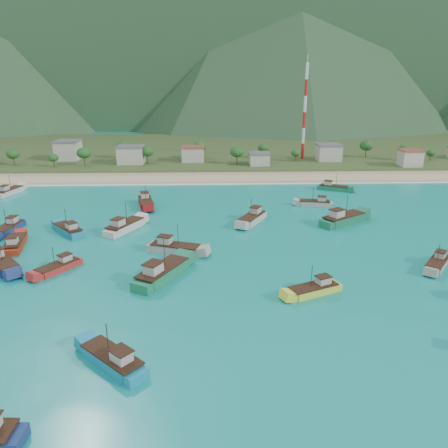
{
  "coord_description": "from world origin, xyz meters",
  "views": [
    {
      "loc": [
        1.37,
        -75.09,
        34.43
      ],
      "look_at": [
        4.54,
        18.0,
        3.0
      ],
      "focal_mm": 35.0,
      "sensor_mm": 36.0,
      "label": 1
    }
  ],
  "objects_px": {
    "boat_22": "(9,192)",
    "boat_3": "(1,264)",
    "boat_17": "(125,227)",
    "boat_25": "(113,361)",
    "boat_20": "(333,188)",
    "radio_tower": "(305,112)",
    "boat_2": "(146,203)",
    "boat_11": "(315,204)",
    "boat_5": "(68,230)",
    "boat_26": "(252,219)",
    "boat_7": "(175,249)",
    "boat_4": "(9,229)",
    "boat_21": "(58,268)",
    "boat_13": "(343,219)",
    "boat_24": "(437,264)",
    "boat_1": "(15,244)",
    "boat_6": "(162,274)",
    "boat_9": "(314,290)"
  },
  "relations": [
    {
      "from": "boat_2",
      "to": "boat_17",
      "type": "bearing_deg",
      "value": 70.6
    },
    {
      "from": "boat_1",
      "to": "boat_25",
      "type": "distance_m",
      "value": 50.4
    },
    {
      "from": "boat_13",
      "to": "boat_26",
      "type": "relative_size",
      "value": 1.14
    },
    {
      "from": "boat_25",
      "to": "radio_tower",
      "type": "bearing_deg",
      "value": 22.16
    },
    {
      "from": "boat_4",
      "to": "boat_11",
      "type": "xyz_separation_m",
      "value": [
        76.92,
        19.07,
        -0.08
      ]
    },
    {
      "from": "radio_tower",
      "to": "boat_4",
      "type": "height_order",
      "value": "radio_tower"
    },
    {
      "from": "radio_tower",
      "to": "boat_4",
      "type": "relative_size",
      "value": 3.67
    },
    {
      "from": "radio_tower",
      "to": "boat_1",
      "type": "relative_size",
      "value": 3.53
    },
    {
      "from": "boat_20",
      "to": "radio_tower",
      "type": "bearing_deg",
      "value": -154.02
    },
    {
      "from": "boat_1",
      "to": "boat_13",
      "type": "bearing_deg",
      "value": -1.62
    },
    {
      "from": "boat_20",
      "to": "boat_2",
      "type": "bearing_deg",
      "value": -48.91
    },
    {
      "from": "boat_3",
      "to": "boat_13",
      "type": "bearing_deg",
      "value": 157.17
    },
    {
      "from": "boat_17",
      "to": "boat_21",
      "type": "relative_size",
      "value": 1.35
    },
    {
      "from": "boat_25",
      "to": "boat_26",
      "type": "bearing_deg",
      "value": 20.88
    },
    {
      "from": "boat_4",
      "to": "boat_20",
      "type": "distance_m",
      "value": 94.29
    },
    {
      "from": "boat_4",
      "to": "boat_26",
      "type": "bearing_deg",
      "value": -168.58
    },
    {
      "from": "boat_26",
      "to": "boat_17",
      "type": "bearing_deg",
      "value": 38.96
    },
    {
      "from": "boat_4",
      "to": "boat_21",
      "type": "relative_size",
      "value": 1.17
    },
    {
      "from": "radio_tower",
      "to": "boat_25",
      "type": "xyz_separation_m",
      "value": [
        -51.72,
        -136.36,
        -20.07
      ]
    },
    {
      "from": "boat_4",
      "to": "boat_25",
      "type": "relative_size",
      "value": 1.08
    },
    {
      "from": "boat_5",
      "to": "boat_26",
      "type": "height_order",
      "value": "boat_26"
    },
    {
      "from": "boat_3",
      "to": "boat_24",
      "type": "distance_m",
      "value": 82.95
    },
    {
      "from": "boat_3",
      "to": "boat_9",
      "type": "xyz_separation_m",
      "value": [
        56.94,
        -12.2,
        -0.2
      ]
    },
    {
      "from": "boat_17",
      "to": "boat_25",
      "type": "height_order",
      "value": "boat_17"
    },
    {
      "from": "boat_5",
      "to": "boat_6",
      "type": "height_order",
      "value": "boat_6"
    },
    {
      "from": "boat_17",
      "to": "boat_26",
      "type": "relative_size",
      "value": 1.05
    },
    {
      "from": "boat_11",
      "to": "boat_22",
      "type": "bearing_deg",
      "value": 90.95
    },
    {
      "from": "boat_13",
      "to": "boat_25",
      "type": "bearing_deg",
      "value": -73.1
    },
    {
      "from": "boat_4",
      "to": "boat_26",
      "type": "height_order",
      "value": "boat_26"
    },
    {
      "from": "boat_2",
      "to": "boat_7",
      "type": "relative_size",
      "value": 1.01
    },
    {
      "from": "boat_4",
      "to": "boat_7",
      "type": "xyz_separation_m",
      "value": [
        39.83,
        -14.34,
        0.11
      ]
    },
    {
      "from": "boat_20",
      "to": "boat_24",
      "type": "distance_m",
      "value": 60.04
    },
    {
      "from": "boat_24",
      "to": "boat_21",
      "type": "bearing_deg",
      "value": 38.66
    },
    {
      "from": "boat_11",
      "to": "boat_26",
      "type": "height_order",
      "value": "boat_26"
    },
    {
      "from": "boat_1",
      "to": "boat_6",
      "type": "relative_size",
      "value": 0.82
    },
    {
      "from": "boat_3",
      "to": "boat_20",
      "type": "distance_m",
      "value": 98.06
    },
    {
      "from": "boat_11",
      "to": "radio_tower",
      "type": "bearing_deg",
      "value": 2.44
    },
    {
      "from": "boat_24",
      "to": "boat_26",
      "type": "height_order",
      "value": "boat_26"
    },
    {
      "from": "boat_7",
      "to": "boat_21",
      "type": "xyz_separation_m",
      "value": [
        -21.11,
        -8.21,
        -0.23
      ]
    },
    {
      "from": "boat_17",
      "to": "boat_25",
      "type": "relative_size",
      "value": 1.24
    },
    {
      "from": "boat_26",
      "to": "boat_6",
      "type": "bearing_deg",
      "value": 87.81
    },
    {
      "from": "radio_tower",
      "to": "boat_20",
      "type": "height_order",
      "value": "radio_tower"
    },
    {
      "from": "boat_3",
      "to": "boat_11",
      "type": "xyz_separation_m",
      "value": [
        69.35,
        40.12,
        -0.2
      ]
    },
    {
      "from": "boat_4",
      "to": "boat_13",
      "type": "height_order",
      "value": "boat_13"
    },
    {
      "from": "boat_3",
      "to": "boat_7",
      "type": "relative_size",
      "value": 0.91
    },
    {
      "from": "boat_13",
      "to": "boat_21",
      "type": "height_order",
      "value": "boat_13"
    },
    {
      "from": "boat_9",
      "to": "boat_17",
      "type": "height_order",
      "value": "boat_17"
    },
    {
      "from": "boat_2",
      "to": "boat_4",
      "type": "height_order",
      "value": "boat_2"
    },
    {
      "from": "boat_22",
      "to": "boat_3",
      "type": "bearing_deg",
      "value": -53.4
    },
    {
      "from": "boat_3",
      "to": "boat_21",
      "type": "relative_size",
      "value": 1.2
    }
  ]
}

